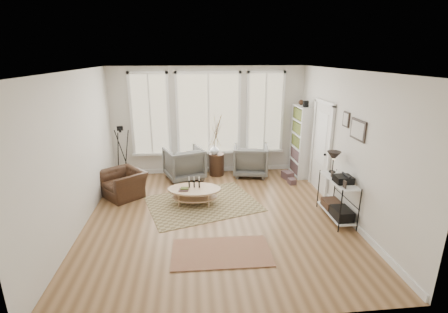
{
  "coord_description": "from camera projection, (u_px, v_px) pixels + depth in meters",
  "views": [
    {
      "loc": [
        -0.47,
        -5.95,
        3.17
      ],
      "look_at": [
        0.2,
        0.6,
        1.1
      ],
      "focal_mm": 26.0,
      "sensor_mm": 36.0,
      "label": 1
    }
  ],
  "objects": [
    {
      "name": "room",
      "position": [
        218.0,
        150.0,
        6.24
      ],
      "size": [
        5.5,
        5.54,
        2.9
      ],
      "color": "#936B44",
      "rests_on": "ground"
    },
    {
      "name": "bay_window",
      "position": [
        209.0,
        115.0,
        8.73
      ],
      "size": [
        4.14,
        0.12,
        2.24
      ],
      "color": "#C7BA86",
      "rests_on": "ground"
    },
    {
      "name": "door",
      "position": [
        321.0,
        146.0,
        7.64
      ],
      "size": [
        0.09,
        1.06,
        2.22
      ],
      "color": "white",
      "rests_on": "ground"
    },
    {
      "name": "bookcase",
      "position": [
        301.0,
        141.0,
        8.7
      ],
      "size": [
        0.31,
        0.85,
        2.06
      ],
      "color": "white",
      "rests_on": "ground"
    },
    {
      "name": "low_shelf",
      "position": [
        338.0,
        195.0,
        6.44
      ],
      "size": [
        0.38,
        1.08,
        1.3
      ],
      "color": "white",
      "rests_on": "ground"
    },
    {
      "name": "wall_art",
      "position": [
        355.0,
        127.0,
        6.07
      ],
      "size": [
        0.04,
        0.88,
        0.44
      ],
      "color": "black",
      "rests_on": "ground"
    },
    {
      "name": "rug_main",
      "position": [
        203.0,
        203.0,
        7.22
      ],
      "size": [
        2.73,
        2.34,
        0.01
      ],
      "primitive_type": "cube",
      "rotation": [
        0.0,
        0.0,
        0.3
      ],
      "color": "brown",
      "rests_on": "ground"
    },
    {
      "name": "rug_runner",
      "position": [
        221.0,
        252.0,
        5.43
      ],
      "size": [
        1.67,
        0.95,
        0.01
      ],
      "primitive_type": "cube",
      "rotation": [
        0.0,
        0.0,
        -0.02
      ],
      "color": "maroon",
      "rests_on": "ground"
    },
    {
      "name": "coffee_table",
      "position": [
        194.0,
        192.0,
        7.13
      ],
      "size": [
        1.25,
        0.88,
        0.54
      ],
      "color": "tan",
      "rests_on": "ground"
    },
    {
      "name": "armchair_left",
      "position": [
        184.0,
        163.0,
        8.55
      ],
      "size": [
        1.18,
        1.2,
        0.86
      ],
      "primitive_type": "imported",
      "rotation": [
        0.0,
        0.0,
        3.49
      ],
      "color": "#63635E",
      "rests_on": "ground"
    },
    {
      "name": "armchair_right",
      "position": [
        251.0,
        160.0,
        8.85
      ],
      "size": [
        1.06,
        1.08,
        0.85
      ],
      "primitive_type": "imported",
      "rotation": [
        0.0,
        0.0,
        2.96
      ],
      "color": "#63635E",
      "rests_on": "ground"
    },
    {
      "name": "side_table",
      "position": [
        216.0,
        146.0,
        8.72
      ],
      "size": [
        0.4,
        0.4,
        1.69
      ],
      "color": "#3A2317",
      "rests_on": "ground"
    },
    {
      "name": "vase",
      "position": [
        214.0,
        149.0,
        8.73
      ],
      "size": [
        0.31,
        0.31,
        0.26
      ],
      "primitive_type": "imported",
      "rotation": [
        0.0,
        0.0,
        -0.28
      ],
      "color": "silver",
      "rests_on": "side_table"
    },
    {
      "name": "accent_chair",
      "position": [
        123.0,
        184.0,
        7.54
      ],
      "size": [
        1.24,
        1.23,
        0.61
      ],
      "primitive_type": "imported",
      "rotation": [
        0.0,
        0.0,
        -0.87
      ],
      "color": "#3A2317",
      "rests_on": "ground"
    },
    {
      "name": "tripod_camera",
      "position": [
        123.0,
        157.0,
        8.3
      ],
      "size": [
        0.52,
        0.52,
        1.47
      ],
      "color": "black",
      "rests_on": "ground"
    },
    {
      "name": "book_stack_near",
      "position": [
        287.0,
        175.0,
        8.67
      ],
      "size": [
        0.31,
        0.35,
        0.19
      ],
      "primitive_type": "cube",
      "rotation": [
        0.0,
        0.0,
        0.31
      ],
      "color": "brown",
      "rests_on": "ground"
    },
    {
      "name": "book_stack_far",
      "position": [
        292.0,
        181.0,
        8.31
      ],
      "size": [
        0.19,
        0.23,
        0.14
      ],
      "primitive_type": "cube",
      "rotation": [
        0.0,
        0.0,
        0.12
      ],
      "color": "brown",
      "rests_on": "ground"
    }
  ]
}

